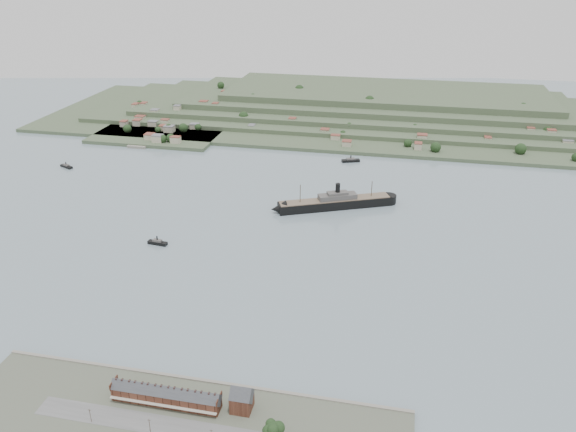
% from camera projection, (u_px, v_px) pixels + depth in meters
% --- Properties ---
extents(ground, '(1400.00, 1400.00, 0.00)m').
position_uv_depth(ground, '(268.00, 249.00, 424.69)').
color(ground, slate).
rests_on(ground, ground).
extents(terrace_row, '(55.60, 9.80, 11.07)m').
position_uv_depth(terrace_row, '(166.00, 396.00, 275.00)').
color(terrace_row, '#452418').
rests_on(terrace_row, ground).
extents(gabled_building, '(10.40, 10.18, 14.09)m').
position_uv_depth(gabled_building, '(242.00, 399.00, 270.95)').
color(gabled_building, '#452418').
rests_on(gabled_building, ground).
extents(far_peninsula, '(760.00, 309.00, 30.00)m').
position_uv_depth(far_peninsula, '(357.00, 108.00, 762.16)').
color(far_peninsula, '#3D5035').
rests_on(far_peninsula, ground).
extents(steamship, '(107.10, 56.65, 27.32)m').
position_uv_depth(steamship, '(332.00, 203.00, 490.47)').
color(steamship, black).
rests_on(steamship, ground).
extents(tugboat, '(15.91, 5.75, 7.00)m').
position_uv_depth(tugboat, '(157.00, 242.00, 430.85)').
color(tugboat, black).
rests_on(tugboat, ground).
extents(ferry_west, '(16.55, 10.87, 6.06)m').
position_uv_depth(ferry_west, '(66.00, 166.00, 584.70)').
color(ferry_west, black).
rests_on(ferry_west, ground).
extents(ferry_east, '(19.96, 11.60, 7.23)m').
position_uv_depth(ferry_east, '(351.00, 160.00, 600.36)').
color(ferry_east, black).
rests_on(ferry_east, ground).
extents(fig_tree, '(9.94, 8.61, 11.10)m').
position_uv_depth(fig_tree, '(273.00, 430.00, 252.94)').
color(fig_tree, '#3C2C1B').
rests_on(fig_tree, ground).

